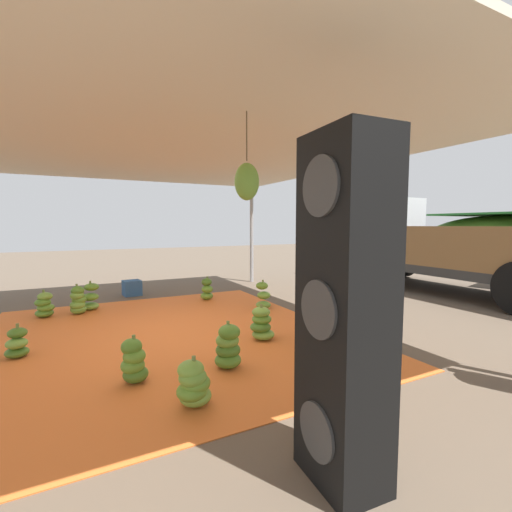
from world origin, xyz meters
The scene contains 18 objects.
ground_plane centered at (0.00, 3.00, 0.00)m, with size 40.00×40.00×0.00m, color brown.
tarp_orange centered at (0.00, 0.00, 0.01)m, with size 5.46×4.86×0.01m, color orange.
tent_canopy centered at (0.01, -0.08, 2.69)m, with size 8.00×7.00×2.77m.
banana_bunch_0 centered at (-2.19, -0.95, 0.24)m, with size 0.43×0.42×0.56m.
banana_bunch_1 centered at (0.06, -1.85, 0.18)m, with size 0.36×0.36×0.42m.
banana_bunch_2 centered at (1.43, 1.57, 0.27)m, with size 0.44×0.43×0.58m.
banana_bunch_3 centered at (-1.96, -1.69, 0.22)m, with size 0.40×0.40×0.49m.
banana_bunch_4 centered at (1.64, 2.09, 0.22)m, with size 0.39×0.36×0.49m.
banana_bunch_5 centered at (2.19, -0.28, 0.21)m, with size 0.39×0.39×0.46m.
banana_bunch_6 centered at (-2.01, 1.32, 0.23)m, with size 0.39×0.37×0.51m.
banana_bunch_7 centered at (-1.93, -1.16, 0.25)m, with size 0.37×0.38×0.56m.
banana_bunch_8 centered at (1.53, 0.33, 0.25)m, with size 0.42×0.42×0.54m.
banana_bunch_9 centered at (0.83, 1.14, 0.22)m, with size 0.43×0.43×0.50m.
banana_bunch_10 centered at (-0.78, 2.03, 0.24)m, with size 0.38×0.37×0.56m.
banana_bunch_11 centered at (1.44, -0.68, 0.23)m, with size 0.32×0.33×0.50m.
cargo_truck_main centered at (-0.56, 6.93, 1.22)m, with size 6.52×2.37×2.40m.
speaker_stack centered at (3.47, 0.29, 1.09)m, with size 0.58×0.44×2.18m.
crate_0 centered at (-3.33, -0.04, 0.17)m, with size 0.37×0.38×0.35m, color #335B8E.
Camera 1 is at (5.11, -1.17, 1.63)m, focal length 24.63 mm.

